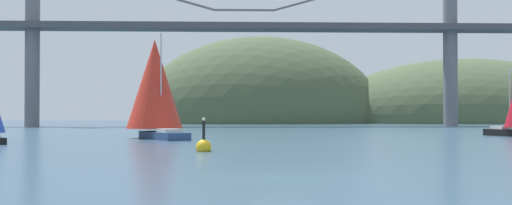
{
  "coord_description": "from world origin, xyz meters",
  "views": [
    {
      "loc": [
        -2.12,
        -25.88,
        2.78
      ],
      "look_at": [
        0.0,
        31.11,
        3.68
      ],
      "focal_mm": 43.03,
      "sensor_mm": 36.0,
      "label": 1
    }
  ],
  "objects": [
    {
      "name": "sailboat_scarlet_sail",
      "position": [
        -10.42,
        39.47,
        5.53
      ],
      "size": [
        8.3,
        10.59,
        11.02
      ],
      "color": "navy",
      "rests_on": "ground_plane"
    },
    {
      "name": "headland_center",
      "position": [
        5.0,
        135.0,
        0.0
      ],
      "size": [
        65.97,
        44.0,
        45.22
      ],
      "primitive_type": "ellipsoid",
      "color": "#4C5B3D",
      "rests_on": "ground_plane"
    },
    {
      "name": "ground_plane",
      "position": [
        0.0,
        0.0,
        0.0
      ],
      "size": [
        360.0,
        360.0,
        0.0
      ],
      "primitive_type": "plane",
      "color": "#385670"
    },
    {
      "name": "suspension_bridge",
      "position": [
        0.0,
        95.0,
        20.51
      ],
      "size": [
        118.65,
        6.0,
        42.84
      ],
      "color": "slate",
      "rests_on": "ground_plane"
    },
    {
      "name": "headland_right",
      "position": [
        60.0,
        135.0,
        0.0
      ],
      "size": [
        78.25,
        44.0,
        33.91
      ],
      "primitive_type": "ellipsoid",
      "color": "#4C5B3D",
      "rests_on": "ground_plane"
    },
    {
      "name": "channel_buoy",
      "position": [
        -4.21,
        17.54,
        0.37
      ],
      "size": [
        1.1,
        1.1,
        2.64
      ],
      "color": "gold",
      "rests_on": "ground_plane"
    }
  ]
}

